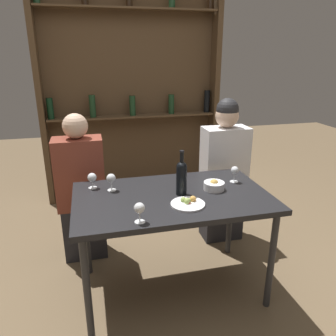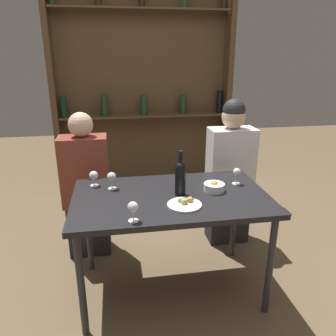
{
  "view_description": "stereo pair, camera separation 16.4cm",
  "coord_description": "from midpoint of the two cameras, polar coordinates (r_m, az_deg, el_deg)",
  "views": [
    {
      "loc": [
        -0.5,
        -1.91,
        1.63
      ],
      "look_at": [
        0.0,
        0.12,
        0.89
      ],
      "focal_mm": 35.0,
      "sensor_mm": 36.0,
      "label": 1
    },
    {
      "loc": [
        -0.34,
        -1.95,
        1.63
      ],
      "look_at": [
        0.0,
        0.12,
        0.89
      ],
      "focal_mm": 35.0,
      "sensor_mm": 36.0,
      "label": 2
    }
  ],
  "objects": [
    {
      "name": "wine_bottle",
      "position": [
        2.12,
        0.2,
        -1.49
      ],
      "size": [
        0.07,
        0.07,
        0.3
      ],
      "color": "black",
      "rests_on": "dining_table"
    },
    {
      "name": "snack_bowl",
      "position": [
        2.25,
        5.96,
        -3.07
      ],
      "size": [
        0.14,
        0.14,
        0.07
      ],
      "color": "white",
      "rests_on": "dining_table"
    },
    {
      "name": "wine_rack_wall",
      "position": [
        3.81,
        -7.57,
        12.33
      ],
      "size": [
        2.0,
        0.21,
        2.33
      ],
      "color": "#4C3823",
      "rests_on": "ground_plane"
    },
    {
      "name": "ground_plane",
      "position": [
        2.56,
        -1.29,
        -20.1
      ],
      "size": [
        10.0,
        10.0,
        0.0
      ],
      "primitive_type": "plane",
      "color": "brown"
    },
    {
      "name": "dining_table",
      "position": [
        2.19,
        -1.42,
        -6.37
      ],
      "size": [
        1.29,
        0.77,
        0.74
      ],
      "color": "black",
      "rests_on": "ground_plane"
    },
    {
      "name": "wine_glass_1",
      "position": [
        2.33,
        -15.06,
        -1.73
      ],
      "size": [
        0.06,
        0.06,
        0.11
      ],
      "color": "silver",
      "rests_on": "dining_table"
    },
    {
      "name": "wine_glass_3",
      "position": [
        2.38,
        9.62,
        -0.56
      ],
      "size": [
        0.06,
        0.06,
        0.12
      ],
      "color": "silver",
      "rests_on": "dining_table"
    },
    {
      "name": "wine_glass_2",
      "position": [
        1.81,
        -7.6,
        -7.13
      ],
      "size": [
        0.06,
        0.06,
        0.12
      ],
      "color": "silver",
      "rests_on": "dining_table"
    },
    {
      "name": "seated_person_left",
      "position": [
        2.74,
        -16.5,
        -4.19
      ],
      "size": [
        0.38,
        0.22,
        1.21
      ],
      "color": "#26262B",
      "rests_on": "ground_plane"
    },
    {
      "name": "food_plate_0",
      "position": [
        2.03,
        1.19,
        -6.17
      ],
      "size": [
        0.21,
        0.21,
        0.05
      ],
      "color": "white",
      "rests_on": "dining_table"
    },
    {
      "name": "seated_person_right",
      "position": [
        2.91,
        8.08,
        -1.04
      ],
      "size": [
        0.39,
        0.22,
        1.28
      ],
      "color": "#26262B",
      "rests_on": "ground_plane"
    },
    {
      "name": "wine_glass_0",
      "position": [
        2.25,
        -11.94,
        -1.91
      ],
      "size": [
        0.06,
        0.06,
        0.12
      ],
      "color": "silver",
      "rests_on": "dining_table"
    }
  ]
}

